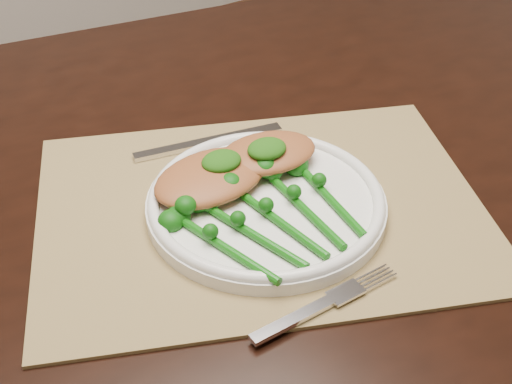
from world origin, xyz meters
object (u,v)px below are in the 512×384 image
dining_table (216,366)px  broccolini_bundle (279,222)px  placemat (261,208)px  chicken_fillet_left (210,177)px  dinner_plate (266,202)px

dining_table → broccolini_bundle: 0.43m
dining_table → placemat: (0.02, -0.10, 0.38)m
placemat → chicken_fillet_left: bearing=153.7°
dinner_plate → dining_table: bearing=98.4°
dinner_plate → chicken_fillet_left: chicken_fillet_left is taller
placemat → broccolini_bundle: bearing=-79.5°
dining_table → chicken_fillet_left: (-0.02, -0.06, 0.41)m
placemat → broccolini_bundle: broccolini_bundle is taller
dinner_plate → broccolini_bundle: (-0.01, -0.04, 0.01)m
chicken_fillet_left → broccolini_bundle: (0.03, -0.10, -0.01)m
dinner_plate → chicken_fillet_left: (-0.04, 0.05, 0.02)m
chicken_fillet_left → broccolini_bundle: 0.10m
chicken_fillet_left → broccolini_bundle: size_ratio=0.72×
placemat → dining_table: bearing=120.4°
placemat → chicken_fillet_left: chicken_fillet_left is taller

